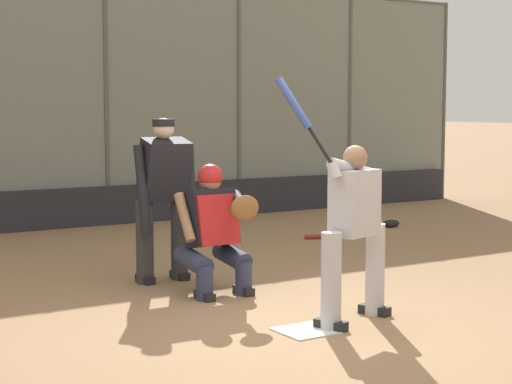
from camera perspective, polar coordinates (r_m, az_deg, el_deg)
ground_plane at (r=7.05m, az=3.32°, el=-9.27°), size 160.00×160.00×0.00m
home_plate_marker at (r=7.05m, az=3.32°, el=-9.22°), size 0.43×0.43×0.01m
backstop_fence at (r=13.13m, az=-14.86°, el=6.39°), size 16.96×0.08×3.89m
padding_wall at (r=13.12m, az=-14.54°, el=-1.19°), size 16.54×0.18×0.60m
batter_at_plate at (r=7.23m, az=6.49°, el=-2.31°), size 1.08×0.53×2.06m
catcher_behind_plate at (r=8.31m, az=-2.77°, el=-2.36°), size 0.67×0.77×1.27m
umpire_home at (r=8.90m, az=-6.17°, el=-0.16°), size 0.70×0.42×1.71m
spare_bat_near_backstop at (r=11.94m, az=4.67°, el=-2.96°), size 0.79×0.35×0.07m
fielding_glove_on_dirt at (r=13.24m, az=8.98°, el=-2.08°), size 0.30×0.23×0.11m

